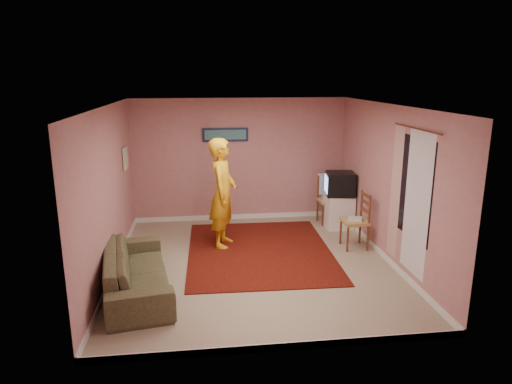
{
  "coord_description": "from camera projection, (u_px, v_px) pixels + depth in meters",
  "views": [
    {
      "loc": [
        -0.84,
        -7.01,
        3.05
      ],
      "look_at": [
        0.11,
        0.6,
        1.08
      ],
      "focal_mm": 32.0,
      "sensor_mm": 36.0,
      "label": 1
    }
  ],
  "objects": [
    {
      "name": "curtain_sheer",
      "position": [
        417.0,
        204.0,
        6.54
      ],
      "size": [
        0.01,
        0.75,
        2.1
      ],
      "primitive_type": "cube",
      "color": "silver",
      "rests_on": "wall_right"
    },
    {
      "name": "chair_a",
      "position": [
        330.0,
        195.0,
        9.56
      ],
      "size": [
        0.47,
        0.45,
        0.54
      ],
      "rotation": [
        0.0,
        0.0,
        0.05
      ],
      "color": "tan",
      "rests_on": "ground"
    },
    {
      "name": "wall_left",
      "position": [
        109.0,
        193.0,
        7.0
      ],
      "size": [
        0.02,
        5.0,
        2.6
      ],
      "primitive_type": "cube",
      "color": "tan",
      "rests_on": "ground"
    },
    {
      "name": "curtain_floral",
      "position": [
        395.0,
        192.0,
        7.21
      ],
      "size": [
        0.01,
        0.35,
        2.1
      ],
      "primitive_type": "cube",
      "color": "beige",
      "rests_on": "wall_right"
    },
    {
      "name": "wall_front",
      "position": [
        282.0,
        244.0,
        4.87
      ],
      "size": [
        4.5,
        0.02,
        2.6
      ],
      "primitive_type": "cube",
      "color": "tan",
      "rests_on": "ground"
    },
    {
      "name": "baseboard_left",
      "position": [
        116.0,
        268.0,
        7.31
      ],
      "size": [
        0.02,
        5.0,
        0.1
      ],
      "primitive_type": "cube",
      "color": "silver",
      "rests_on": "ground"
    },
    {
      "name": "picture_left",
      "position": [
        125.0,
        158.0,
        8.48
      ],
      "size": [
        0.04,
        0.38,
        0.42
      ],
      "color": "beige",
      "rests_on": "wall_left"
    },
    {
      "name": "ground",
      "position": [
        254.0,
        264.0,
        7.59
      ],
      "size": [
        5.0,
        5.0,
        0.0
      ],
      "primitive_type": "plane",
      "color": "tan",
      "rests_on": "ground"
    },
    {
      "name": "baseboard_front",
      "position": [
        280.0,
        347.0,
        5.19
      ],
      "size": [
        4.5,
        0.02,
        0.1
      ],
      "primitive_type": "cube",
      "color": "silver",
      "rests_on": "ground"
    },
    {
      "name": "person",
      "position": [
        223.0,
        193.0,
        8.19
      ],
      "size": [
        0.64,
        0.82,
        1.99
      ],
      "primitive_type": "imported",
      "rotation": [
        0.0,
        0.0,
        1.32
      ],
      "color": "gold",
      "rests_on": "ground"
    },
    {
      "name": "baseboard_back",
      "position": [
        240.0,
        216.0,
        9.97
      ],
      "size": [
        4.5,
        0.02,
        0.1
      ],
      "primitive_type": "cube",
      "color": "silver",
      "rests_on": "ground"
    },
    {
      "name": "ceiling",
      "position": [
        254.0,
        106.0,
        6.95
      ],
      "size": [
        4.5,
        5.0,
        0.02
      ],
      "primitive_type": "cube",
      "color": "silver",
      "rests_on": "wall_back"
    },
    {
      "name": "wall_back",
      "position": [
        240.0,
        160.0,
        9.67
      ],
      "size": [
        4.5,
        0.02,
        2.6
      ],
      "primitive_type": "cube",
      "color": "tan",
      "rests_on": "ground"
    },
    {
      "name": "blue_throw",
      "position": [
        327.0,
        184.0,
        9.7
      ],
      "size": [
        0.43,
        0.05,
        0.45
      ],
      "primitive_type": "cube",
      "color": "#93CBF2",
      "rests_on": "chair_a"
    },
    {
      "name": "tv_cabinet",
      "position": [
        339.0,
        211.0,
        9.33
      ],
      "size": [
        0.54,
        0.49,
        0.68
      ],
      "primitive_type": "cube",
      "color": "white",
      "rests_on": "ground"
    },
    {
      "name": "crt_tv",
      "position": [
        340.0,
        184.0,
        9.19
      ],
      "size": [
        0.62,
        0.57,
        0.48
      ],
      "rotation": [
        0.0,
        0.0,
        -0.14
      ],
      "color": "black",
      "rests_on": "tv_cabinet"
    },
    {
      "name": "window",
      "position": [
        414.0,
        188.0,
        6.64
      ],
      "size": [
        0.01,
        1.1,
        1.5
      ],
      "primitive_type": "cube",
      "color": "black",
      "rests_on": "wall_right"
    },
    {
      "name": "dvd_player",
      "position": [
        329.0,
        198.0,
        9.58
      ],
      "size": [
        0.38,
        0.3,
        0.06
      ],
      "primitive_type": "cube",
      "rotation": [
        0.0,
        0.0,
        -0.21
      ],
      "color": "silver",
      "rests_on": "chair_a"
    },
    {
      "name": "chair_b",
      "position": [
        355.0,
        215.0,
        8.18
      ],
      "size": [
        0.44,
        0.47,
        0.55
      ],
      "rotation": [
        0.0,
        0.0,
        -1.56
      ],
      "color": "tan",
      "rests_on": "ground"
    },
    {
      "name": "area_rug",
      "position": [
        260.0,
        251.0,
        8.14
      ],
      "size": [
        2.58,
        3.19,
        0.02
      ],
      "primitive_type": "cube",
      "rotation": [
        0.0,
        0.0,
        -0.02
      ],
      "color": "black",
      "rests_on": "ground"
    },
    {
      "name": "sofa",
      "position": [
        136.0,
        271.0,
        6.56
      ],
      "size": [
        1.22,
        2.31,
        0.64
      ],
      "primitive_type": "imported",
      "rotation": [
        0.0,
        0.0,
        1.74
      ],
      "color": "brown",
      "rests_on": "ground"
    },
    {
      "name": "curtain_rod",
      "position": [
        416.0,
        129.0,
        6.42
      ],
      "size": [
        0.02,
        1.4,
        0.02
      ],
      "primitive_type": "cylinder",
      "rotation": [
        1.57,
        0.0,
        0.0
      ],
      "color": "brown",
      "rests_on": "wall_right"
    },
    {
      "name": "game_console",
      "position": [
        355.0,
        219.0,
        8.2
      ],
      "size": [
        0.29,
        0.25,
        0.05
      ],
      "primitive_type": "cube",
      "rotation": [
        0.0,
        0.0,
        -0.34
      ],
      "color": "silver",
      "rests_on": "chair_b"
    },
    {
      "name": "picture_back",
      "position": [
        225.0,
        135.0,
        9.47
      ],
      "size": [
        0.95,
        0.04,
        0.28
      ],
      "color": "#141C39",
      "rests_on": "wall_back"
    },
    {
      "name": "wall_right",
      "position": [
        389.0,
        184.0,
        7.54
      ],
      "size": [
        0.02,
        5.0,
        2.6
      ],
      "primitive_type": "cube",
      "color": "tan",
      "rests_on": "ground"
    },
    {
      "name": "baseboard_right",
      "position": [
        383.0,
        255.0,
        7.85
      ],
      "size": [
        0.02,
        5.0,
        0.1
      ],
      "primitive_type": "cube",
      "color": "silver",
      "rests_on": "ground"
    }
  ]
}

